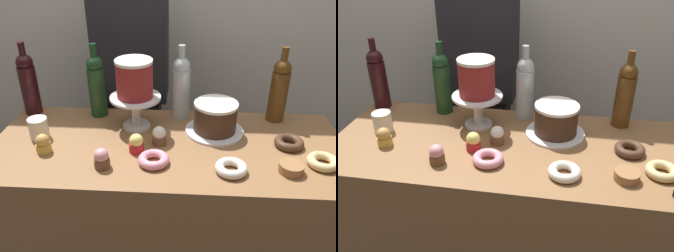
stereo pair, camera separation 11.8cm
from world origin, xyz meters
The scene contains 20 objects.
display_counter centered at (0.00, 0.00, 0.44)m, with size 1.39×0.59×0.88m.
cake_stand_pedestal centered at (-0.14, 0.13, 0.98)m, with size 0.21×0.21×0.14m.
white_layer_cake centered at (-0.14, 0.13, 1.10)m, with size 0.15×0.15×0.15m.
silver_serving_platter centered at (0.19, 0.11, 0.89)m, with size 0.24×0.24×0.01m.
chocolate_round_cake centered at (0.19, 0.11, 0.95)m, with size 0.18×0.18×0.12m.
wine_bottle_clear centered at (0.04, 0.24, 1.03)m, with size 0.08×0.08×0.33m.
wine_bottle_amber centered at (0.46, 0.23, 1.03)m, with size 0.08×0.08×0.33m.
wine_bottle_green centered at (-0.33, 0.24, 1.03)m, with size 0.08×0.08×0.33m.
wine_bottle_dark_red centered at (-0.63, 0.24, 1.03)m, with size 0.08×0.08×0.33m.
cupcake_caramel centered at (-0.46, -0.08, 0.92)m, with size 0.06×0.06×0.07m.
cupcake_vanilla centered at (-0.03, 0.00, 0.92)m, with size 0.06×0.06×0.07m.
cupcake_lemon centered at (-0.11, -0.06, 0.92)m, with size 0.06×0.06×0.07m.
cupcake_strawberry centered at (-0.22, -0.17, 0.92)m, with size 0.06×0.06×0.07m.
donut_pink centered at (-0.04, -0.13, 0.90)m, with size 0.11×0.11×0.03m.
donut_glazed centered at (0.55, -0.11, 0.90)m, with size 0.11×0.11×0.03m.
donut_sugar centered at (0.23, -0.17, 0.90)m, with size 0.11×0.11×0.03m.
donut_chocolate centered at (0.47, 0.01, 0.90)m, with size 0.11×0.11×0.03m.
cookie_stack centered at (0.43, -0.16, 0.90)m, with size 0.08×0.08×0.03m.
coffee_cup_ceramic centered at (-0.52, 0.02, 0.92)m, with size 0.08×0.08×0.08m.
barista_figure centered at (-0.22, 0.53, 0.84)m, with size 0.36×0.22×1.60m.
Camera 1 is at (0.07, -1.14, 1.60)m, focal length 37.01 mm.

